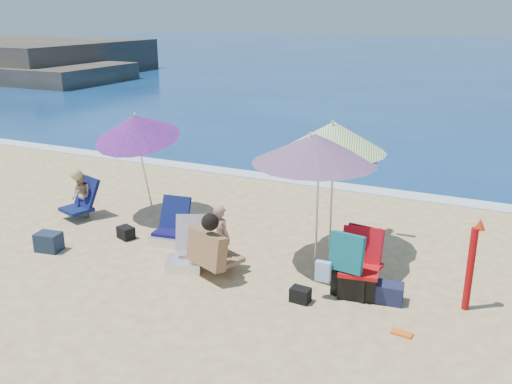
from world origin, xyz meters
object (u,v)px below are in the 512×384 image
at_px(umbrella_turquoise, 315,149).
at_px(furled_umbrella, 472,261).
at_px(camp_chair_left, 359,276).
at_px(camp_chair_right, 353,271).
at_px(umbrella_striped, 333,137).
at_px(person_left, 81,195).
at_px(person_center, 215,242).
at_px(chair_navy, 170,231).
at_px(chair_rainbow, 188,253).
at_px(umbrella_blue, 136,127).

height_order(umbrella_turquoise, furled_umbrella, umbrella_turquoise).
distance_m(camp_chair_left, camp_chair_right, 0.10).
height_order(umbrella_striped, camp_chair_right, umbrella_striped).
distance_m(umbrella_turquoise, camp_chair_left, 1.85).
relative_size(camp_chair_left, person_left, 0.94).
height_order(furled_umbrella, person_center, furled_umbrella).
xyz_separation_m(chair_navy, chair_rainbow, (0.74, -0.64, -0.00)).
xyz_separation_m(chair_rainbow, person_left, (-2.85, 0.91, 0.25)).
xyz_separation_m(chair_navy, person_center, (1.24, -0.70, 0.30)).
height_order(camp_chair_left, camp_chair_right, camp_chair_right).
relative_size(umbrella_blue, chair_rainbow, 2.30).
relative_size(umbrella_striped, umbrella_blue, 1.02).
relative_size(chair_rainbow, person_left, 0.95).
bearing_deg(camp_chair_right, chair_navy, 171.95).
bearing_deg(umbrella_blue, chair_rainbow, -36.20).
xyz_separation_m(umbrella_striped, chair_rainbow, (-1.75, -1.36, -1.67)).
bearing_deg(umbrella_blue, umbrella_striped, -0.09).
relative_size(umbrella_turquoise, chair_navy, 3.20).
xyz_separation_m(furled_umbrella, camp_chair_left, (-1.36, -0.20, -0.41)).
relative_size(furled_umbrella, person_left, 1.29).
distance_m(umbrella_striped, camp_chair_right, 2.05).
relative_size(umbrella_blue, person_left, 2.19).
bearing_deg(camp_chair_left, person_left, 172.47).
xyz_separation_m(furled_umbrella, chair_rainbow, (-3.90, -0.41, -0.49)).
bearing_deg(umbrella_blue, furled_umbrella, -9.42).
bearing_deg(furled_umbrella, person_center, -172.10).
bearing_deg(chair_navy, person_left, 172.52).
bearing_deg(umbrella_turquoise, camp_chair_left, -32.60).
distance_m(camp_chair_left, person_left, 5.43).
xyz_separation_m(umbrella_turquoise, umbrella_blue, (-3.53, 0.61, -0.10)).
relative_size(umbrella_turquoise, camp_chair_left, 2.57).
bearing_deg(camp_chair_right, umbrella_turquoise, 144.27).
height_order(umbrella_blue, person_center, umbrella_blue).
xyz_separation_m(umbrella_blue, person_center, (2.36, -1.43, -1.21)).
height_order(chair_navy, person_left, person_left).
xyz_separation_m(camp_chair_right, person_center, (-1.96, -0.25, 0.15)).
relative_size(camp_chair_right, person_center, 0.92).
bearing_deg(chair_navy, umbrella_turquoise, 2.82).
bearing_deg(person_left, umbrella_turquoise, -2.00).
height_order(camp_chair_right, person_left, person_left).
distance_m(umbrella_striped, person_left, 4.84).
distance_m(camp_chair_left, person_center, 2.06).
xyz_separation_m(chair_rainbow, person_center, (0.50, -0.07, 0.30)).
height_order(umbrella_striped, umbrella_blue, umbrella_striped).
height_order(furled_umbrella, camp_chair_right, furled_umbrella).
relative_size(umbrella_turquoise, umbrella_blue, 1.10).
distance_m(furled_umbrella, chair_navy, 4.67).
relative_size(chair_navy, person_center, 0.71).
bearing_deg(furled_umbrella, umbrella_turquoise, 171.08).
height_order(umbrella_striped, person_left, umbrella_striped).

